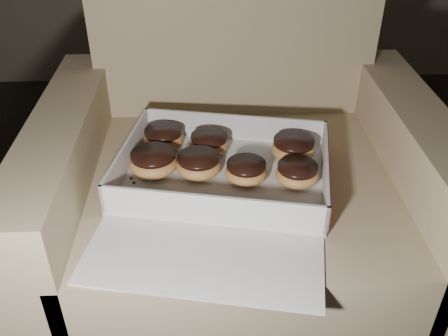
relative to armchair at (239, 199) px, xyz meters
name	(u,v)px	position (x,y,z in m)	size (l,w,h in m)	color
armchair	(239,199)	(0.00, 0.00, 0.00)	(0.88, 0.74, 0.92)	#8D795A
bakery_box	(222,186)	(-0.04, -0.13, 0.14)	(0.51, 0.57, 0.07)	silver
donut_a	(246,171)	(0.01, -0.10, 0.15)	(0.09, 0.09, 0.04)	#D48D4A
donut_b	(199,165)	(-0.09, -0.08, 0.16)	(0.10, 0.10, 0.05)	#D48D4A
donut_c	(297,173)	(0.11, -0.12, 0.15)	(0.09, 0.09, 0.05)	#D48D4A
donut_d	(164,138)	(-0.17, 0.04, 0.15)	(0.09, 0.09, 0.05)	#D48D4A
donut_e	(293,148)	(0.12, -0.02, 0.16)	(0.10, 0.10, 0.05)	#D48D4A
donut_f	(154,162)	(-0.19, -0.07, 0.16)	(0.10, 0.10, 0.05)	#D48D4A
donut_g	(209,143)	(-0.07, 0.01, 0.15)	(0.09, 0.09, 0.05)	#D48D4A
crumb_a	(205,215)	(-0.08, -0.22, 0.13)	(0.01, 0.01, 0.00)	black
crumb_b	(166,211)	(-0.16, -0.20, 0.13)	(0.01, 0.01, 0.00)	black
crumb_c	(254,202)	(0.02, -0.18, 0.13)	(0.01, 0.01, 0.00)	black
crumb_d	(134,183)	(-0.23, -0.10, 0.13)	(0.01, 0.01, 0.00)	black
crumb_e	(131,178)	(-0.24, -0.09, 0.13)	(0.01, 0.01, 0.00)	black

